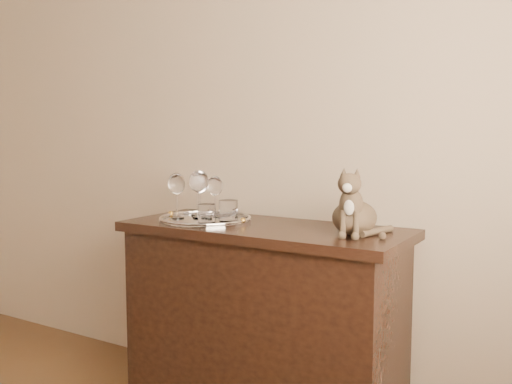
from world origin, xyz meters
TOP-DOWN VIEW (x-y plane):
  - wall_back at (0.00, 2.25)m, footprint 4.00×0.10m
  - sideboard at (0.60, 1.94)m, footprint 1.20×0.50m
  - tray at (0.32, 1.91)m, footprint 0.40×0.40m
  - wine_glass_a at (0.23, 1.98)m, footprint 0.08×0.08m
  - wine_glass_b at (0.33, 1.98)m, footprint 0.07×0.07m
  - wine_glass_c at (0.20, 1.87)m, footprint 0.08×0.08m
  - wine_glass_d at (0.28, 1.93)m, footprint 0.08×0.08m
  - tumbler_a at (0.39, 1.83)m, footprint 0.07×0.07m
  - tumbler_c at (0.44, 1.91)m, footprint 0.08×0.08m
  - cat at (1.00, 1.94)m, footprint 0.29×0.28m

SIDE VIEW (x-z plane):
  - sideboard at x=0.60m, z-range 0.00..0.85m
  - tray at x=0.32m, z-range 0.85..0.86m
  - tumbler_a at x=0.39m, z-range 0.86..0.94m
  - tumbler_c at x=0.44m, z-range 0.86..0.95m
  - wine_glass_b at x=0.33m, z-range 0.86..1.04m
  - wine_glass_c at x=0.20m, z-range 0.86..1.06m
  - wine_glass_a at x=0.23m, z-range 0.86..1.06m
  - wine_glass_d at x=0.28m, z-range 0.86..1.07m
  - cat at x=1.00m, z-range 0.85..1.11m
  - wall_back at x=0.00m, z-range 0.00..2.70m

